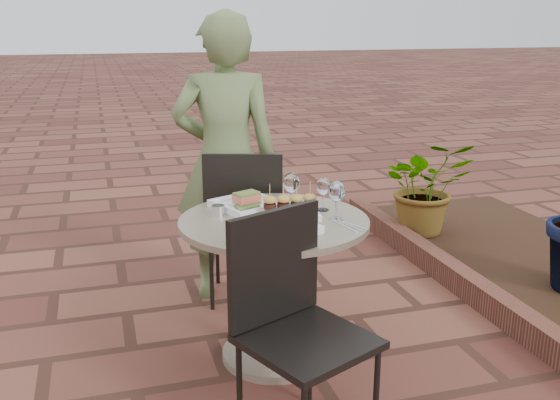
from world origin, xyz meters
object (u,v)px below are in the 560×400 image
object	(u,v)px
cafe_table	(274,267)
plate_tuna	(279,228)
chair_near	(292,309)
diner	(226,160)
chair_far	(244,215)
plate_salmon	(247,203)
plate_sliders	(290,208)

from	to	relation	value
cafe_table	plate_tuna	bearing A→B (deg)	-99.52
chair_near	diner	bearing A→B (deg)	64.96
cafe_table	chair_far	world-z (taller)	chair_far
chair_near	plate_salmon	world-z (taller)	chair_near
diner	cafe_table	bearing A→B (deg)	105.50
plate_sliders	plate_tuna	xyz separation A→B (m)	(-0.12, -0.21, -0.02)
chair_near	plate_sliders	xyz separation A→B (m)	(0.18, 0.61, 0.22)
plate_sliders	plate_tuna	world-z (taller)	plate_sliders
chair_far	plate_tuna	size ratio (longest dim) A/B	2.50
diner	plate_salmon	bearing A→B (deg)	99.44
chair_far	chair_near	world-z (taller)	same
chair_near	plate_salmon	bearing A→B (deg)	65.17
diner	chair_near	bearing A→B (deg)	99.73
diner	plate_salmon	world-z (taller)	diner
chair_near	chair_far	bearing A→B (deg)	61.54
diner	plate_sliders	xyz separation A→B (m)	(0.15, -0.78, -0.08)
chair_far	plate_sliders	bearing A→B (deg)	112.92
diner	plate_tuna	bearing A→B (deg)	102.85
cafe_table	plate_salmon	world-z (taller)	plate_salmon
chair_far	diner	world-z (taller)	diner
cafe_table	plate_sliders	size ratio (longest dim) A/B	3.32
chair_far	plate_sliders	distance (m)	0.67
chair_near	diner	world-z (taller)	diner
chair_far	plate_tuna	distance (m)	0.87
diner	plate_tuna	distance (m)	1.00
plate_salmon	plate_tuna	size ratio (longest dim) A/B	1.00
chair_far	plate_tuna	xyz separation A→B (m)	(-0.04, -0.84, 0.20)
chair_far	diner	size ratio (longest dim) A/B	0.55
chair_near	plate_sliders	bearing A→B (deg)	49.69
diner	plate_sliders	world-z (taller)	diner
chair_near	plate_tuna	xyz separation A→B (m)	(0.06, 0.40, 0.20)
cafe_table	plate_sliders	world-z (taller)	plate_sliders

